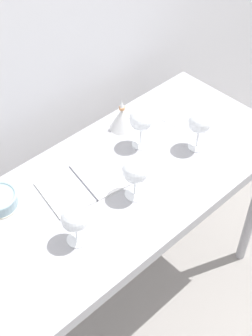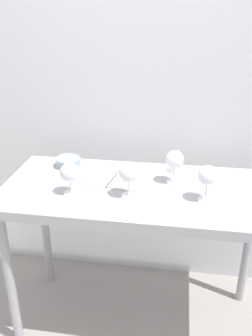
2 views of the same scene
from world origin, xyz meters
The scene contains 10 objects.
ground_plane centered at (0.00, 0.00, 0.00)m, with size 6.00×6.00×0.00m, color gray.
back_wall centered at (0.00, 0.49, 1.30)m, with size 3.80×0.04×2.60m, color silver.
steel_counter centered at (0.00, -0.01, 0.79)m, with size 1.40×0.65×0.90m.
wine_glass_near_left centered at (-0.32, -0.11, 1.01)m, with size 0.09×0.09×0.16m.
wine_glass_near_right centered at (0.33, -0.08, 1.03)m, with size 0.09×0.09×0.18m.
wine_glass_far_right centered at (0.17, 0.08, 1.03)m, with size 0.09×0.09×0.18m.
wine_glass_near_center centered at (-0.04, -0.10, 1.02)m, with size 0.10×0.10×0.18m.
open_notebook centered at (-0.15, 0.07, 0.90)m, with size 0.34×0.26×0.01m.
tasting_sheet_upper centered at (0.42, 0.17, 0.90)m, with size 0.16×0.21×0.00m, color white.
decanter_funnel centered at (0.19, 0.21, 0.95)m, with size 0.11×0.11×0.15m.
Camera 1 is at (-0.86, -0.92, 2.20)m, focal length 50.38 mm.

